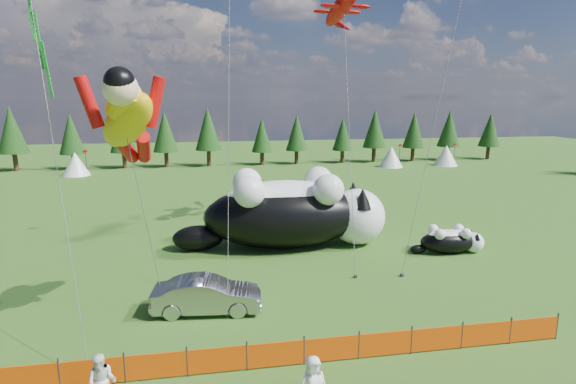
% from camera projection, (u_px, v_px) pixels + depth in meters
% --- Properties ---
extents(ground, '(160.00, 160.00, 0.00)m').
position_uv_depth(ground, '(265.00, 325.00, 18.52)').
color(ground, '#133C0B').
rests_on(ground, ground).
extents(safety_fence, '(22.06, 0.06, 1.10)m').
position_uv_depth(safety_fence, '(276.00, 354.00, 15.53)').
color(safety_fence, '#262626').
rests_on(safety_fence, ground).
extents(tree_line, '(90.00, 4.00, 8.00)m').
position_uv_depth(tree_line, '(225.00, 137.00, 61.08)').
color(tree_line, black).
rests_on(tree_line, ground).
extents(festival_tents, '(50.00, 3.20, 2.80)m').
position_uv_depth(festival_tents, '(312.00, 158.00, 58.63)').
color(festival_tents, white).
rests_on(festival_tents, ground).
extents(cat_large, '(13.35, 5.04, 4.82)m').
position_uv_depth(cat_large, '(294.00, 211.00, 27.95)').
color(cat_large, black).
rests_on(cat_large, ground).
extents(cat_small, '(4.56, 1.91, 1.65)m').
position_uv_depth(cat_small, '(451.00, 240.00, 27.04)').
color(cat_small, black).
rests_on(cat_small, ground).
extents(car, '(4.84, 2.09, 1.55)m').
position_uv_depth(car, '(207.00, 295.00, 19.55)').
color(car, '#A2A2A6').
rests_on(car, ground).
extents(spectator_b, '(0.94, 0.65, 1.79)m').
position_uv_depth(spectator_b, '(102.00, 382.00, 13.36)').
color(spectator_b, white).
rests_on(spectator_b, ground).
extents(superhero_kite, '(5.92, 6.07, 10.55)m').
position_uv_depth(superhero_kite, '(127.00, 121.00, 16.49)').
color(superhero_kite, '#ECB60C').
rests_on(superhero_kite, ground).
extents(gecko_kite, '(4.17, 11.61, 17.02)m').
position_uv_depth(gecko_kite, '(342.00, 7.00, 28.27)').
color(gecko_kite, '#B7090A').
rests_on(gecko_kite, ground).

